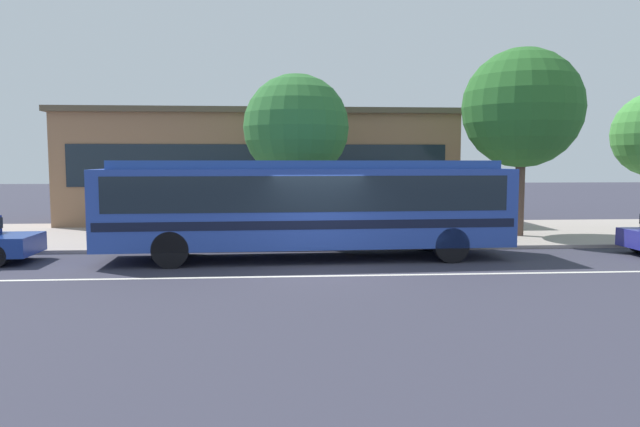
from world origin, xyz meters
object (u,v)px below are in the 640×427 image
(bus_stop_sign, at_px, (454,199))
(street_tree_near_stop, at_px, (296,128))
(pedestrian_waiting_near_sign, at_px, (424,214))
(street_tree_mid_block, at_px, (522,108))
(transit_bus, at_px, (307,202))

(bus_stop_sign, distance_m, street_tree_near_stop, 6.21)
(pedestrian_waiting_near_sign, height_order, bus_stop_sign, bus_stop_sign)
(street_tree_near_stop, distance_m, street_tree_mid_block, 8.23)
(street_tree_mid_block, bearing_deg, pedestrian_waiting_near_sign, -156.02)
(transit_bus, height_order, bus_stop_sign, transit_bus)
(transit_bus, xyz_separation_m, bus_stop_sign, (4.96, 1.86, -0.07))
(bus_stop_sign, bearing_deg, pedestrian_waiting_near_sign, 168.12)
(pedestrian_waiting_near_sign, height_order, street_tree_mid_block, street_tree_mid_block)
(transit_bus, bearing_deg, street_tree_near_stop, 92.22)
(pedestrian_waiting_near_sign, height_order, street_tree_near_stop, street_tree_near_stop)
(bus_stop_sign, bearing_deg, transit_bus, -159.49)
(bus_stop_sign, distance_m, street_tree_mid_block, 4.83)
(transit_bus, distance_m, street_tree_mid_block, 9.42)
(bus_stop_sign, bearing_deg, street_tree_near_stop, 154.19)
(pedestrian_waiting_near_sign, distance_m, street_tree_mid_block, 5.73)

